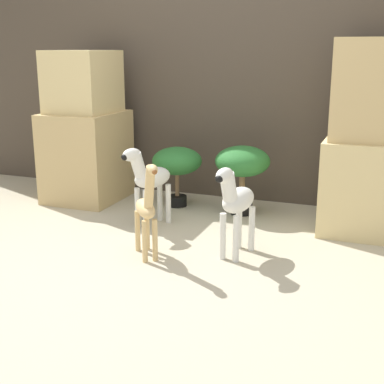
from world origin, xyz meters
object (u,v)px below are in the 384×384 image
Objects in this scene: potted_palm_front at (242,164)px; giraffe_figurine at (147,209)px; zebra_right at (236,201)px; zebra_left at (149,178)px; potted_palm_back at (177,163)px.

giraffe_figurine is at bearing -105.40° from potted_palm_front.
zebra_right is at bearing 22.77° from giraffe_figurine.
giraffe_figurine is 1.17× the size of potted_palm_front.
zebra_left reaches higher than potted_palm_front.
giraffe_figurine is at bearing -157.23° from zebra_right.
potted_palm_back is at bearing 90.63° from zebra_left.
potted_palm_back is at bearing 102.89° from giraffe_figurine.
potted_palm_back is at bearing 177.46° from potted_palm_front.
potted_palm_back is at bearing 129.94° from zebra_right.
giraffe_figurine is at bearing -66.15° from zebra_left.
zebra_right is at bearing -77.09° from potted_palm_front.
zebra_left is 0.56m from potted_palm_back.
zebra_right is 0.55m from giraffe_figurine.
zebra_left is at bearing -136.20° from potted_palm_front.
zebra_left is 0.95× the size of giraffe_figurine.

